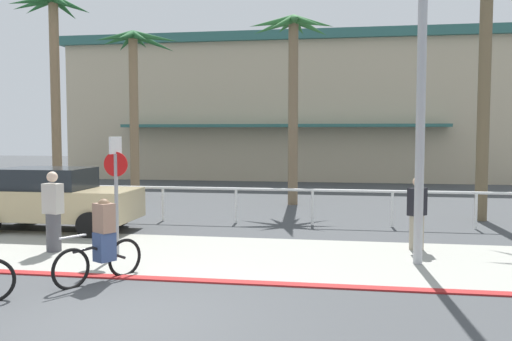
# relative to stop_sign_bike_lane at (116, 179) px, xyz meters

# --- Properties ---
(ground_plane) EXTENTS (80.00, 80.00, 0.00)m
(ground_plane) POSITION_rel_stop_sign_bike_lane_xyz_m (1.62, 6.25, -1.68)
(ground_plane) COLOR #424447
(sidewalk_strip) EXTENTS (44.00, 4.00, 0.02)m
(sidewalk_strip) POSITION_rel_stop_sign_bike_lane_xyz_m (1.62, 0.45, -1.67)
(sidewalk_strip) COLOR #9E9E93
(sidewalk_strip) RESTS_ON ground
(curb_paint) EXTENTS (44.00, 0.24, 0.03)m
(curb_paint) POSITION_rel_stop_sign_bike_lane_xyz_m (1.62, -1.55, -1.66)
(curb_paint) COLOR maroon
(curb_paint) RESTS_ON ground
(building_backdrop) EXTENTS (25.11, 11.78, 8.02)m
(building_backdrop) POSITION_rel_stop_sign_bike_lane_xyz_m (1.38, 23.43, 2.35)
(building_backdrop) COLOR #BCAD8E
(building_backdrop) RESTS_ON ground
(rail_fence) EXTENTS (26.80, 0.08, 1.04)m
(rail_fence) POSITION_rel_stop_sign_bike_lane_xyz_m (1.62, 4.75, -0.84)
(rail_fence) COLOR white
(rail_fence) RESTS_ON ground
(stop_sign_bike_lane) EXTENTS (0.52, 0.56, 2.56)m
(stop_sign_bike_lane) POSITION_rel_stop_sign_bike_lane_xyz_m (0.00, 0.00, 0.00)
(stop_sign_bike_lane) COLOR gray
(stop_sign_bike_lane) RESTS_ON ground
(streetlight_curb) EXTENTS (0.24, 2.54, 7.50)m
(streetlight_curb) POSITION_rel_stop_sign_bike_lane_xyz_m (6.21, 0.12, 2.60)
(streetlight_curb) COLOR #9EA0A5
(streetlight_curb) RESTS_ON ground
(palm_tree_1) EXTENTS (2.95, 3.32, 7.89)m
(palm_tree_1) POSITION_rel_stop_sign_bike_lane_xyz_m (-6.28, 8.78, 4.35)
(palm_tree_1) COLOR #846B4C
(palm_tree_1) RESTS_ON ground
(palm_tree_2) EXTENTS (3.19, 3.01, 6.69)m
(palm_tree_2) POSITION_rel_stop_sign_bike_lane_xyz_m (-3.55, 10.13, 3.43)
(palm_tree_2) COLOR #846B4C
(palm_tree_2) RESTS_ON ground
(palm_tree_3) EXTENTS (3.07, 3.37, 6.87)m
(palm_tree_3) POSITION_rel_stop_sign_bike_lane_xyz_m (2.87, 9.06, 3.66)
(palm_tree_3) COLOR #756047
(palm_tree_3) RESTS_ON ground
(palm_tree_4) EXTENTS (2.99, 3.06, 8.56)m
(palm_tree_4) POSITION_rel_stop_sign_bike_lane_xyz_m (8.77, 6.34, 4.70)
(palm_tree_4) COLOR brown
(palm_tree_4) RESTS_ON ground
(car_tan_1) EXTENTS (4.40, 2.02, 1.69)m
(car_tan_1) POSITION_rel_stop_sign_bike_lane_xyz_m (-3.00, 2.76, -0.81)
(car_tan_1) COLOR tan
(car_tan_1) RESTS_ON ground
(cyclist_black_1) EXTENTS (1.00, 1.58, 1.50)m
(cyclist_black_1) POSITION_rel_stop_sign_bike_lane_xyz_m (0.50, -1.79, -0.98)
(cyclist_black_1) COLOR black
(cyclist_black_1) RESTS_ON ground
(pedestrian_0) EXTENTS (0.45, 0.38, 1.79)m
(pedestrian_0) POSITION_rel_stop_sign_bike_lane_xyz_m (-1.59, 0.24, -0.84)
(pedestrian_0) COLOR #4C4C51
(pedestrian_0) RESTS_ON ground
(pedestrian_1) EXTENTS (0.46, 0.47, 1.66)m
(pedestrian_1) POSITION_rel_stop_sign_bike_lane_xyz_m (6.36, 1.71, -0.91)
(pedestrian_1) COLOR gray
(pedestrian_1) RESTS_ON ground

